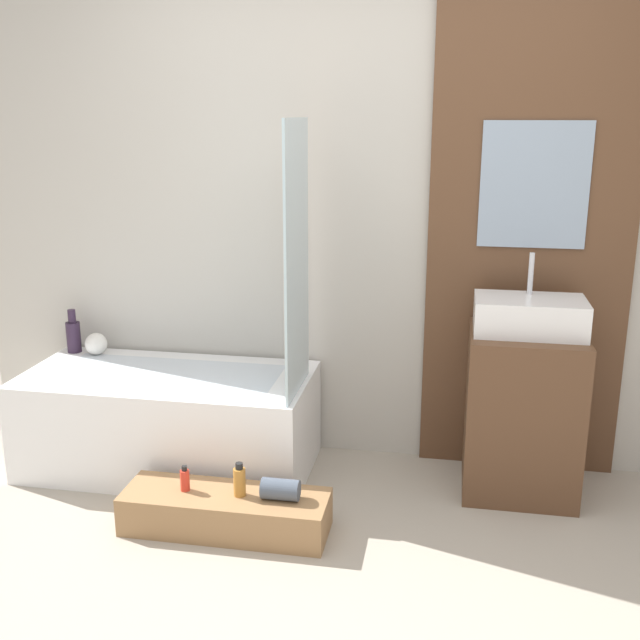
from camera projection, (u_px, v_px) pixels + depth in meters
The scene contains 12 objects.
wall_tiled_back at pixel (369, 205), 3.67m from camera, with size 4.20×0.06×2.60m, color #B7B2A8.
wall_wood_accent at pixel (532, 209), 3.48m from camera, with size 0.95×0.04×2.60m.
bathtub at pixel (169, 420), 3.75m from camera, with size 1.42×0.67×0.50m.
glass_shower_screen at pixel (297, 260), 3.32m from camera, with size 0.01×0.46×1.22m, color silver.
wooden_step_bench at pixel (226, 512), 3.21m from camera, with size 0.89×0.29×0.17m, color #997047.
vanity_cabinet at pixel (522, 412), 3.49m from camera, with size 0.52×0.47×0.78m, color brown.
sink at pixel (530, 316), 3.36m from camera, with size 0.49×0.30×0.35m.
vase_tall_dark at pixel (73, 335), 4.00m from camera, with size 0.07×0.07×0.23m.
vase_round_light at pixel (96, 344), 3.97m from camera, with size 0.12×0.12×0.12m, color silver.
bottle_soap_primary at pixel (185, 479), 3.20m from camera, with size 0.04×0.04×0.11m.
bottle_soap_secondary at pixel (240, 481), 3.16m from camera, with size 0.05×0.05×0.15m.
towel_roll at pixel (280, 489), 3.13m from camera, with size 0.09×0.09×0.16m, color #4C5666.
Camera 1 is at (0.43, -2.09, 1.74)m, focal length 42.00 mm.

